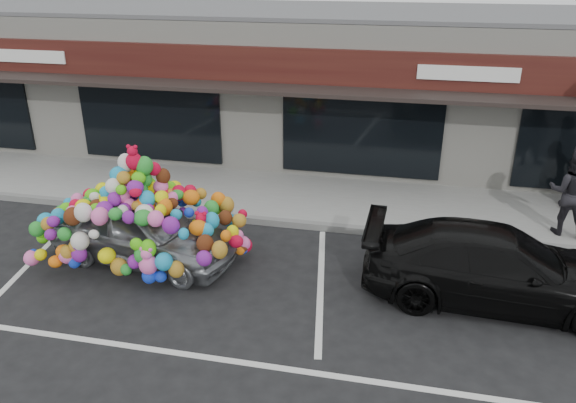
# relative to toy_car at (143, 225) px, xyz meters

# --- Properties ---
(ground) EXTENTS (90.00, 90.00, 0.00)m
(ground) POSITION_rel_toy_car_xyz_m (0.85, -0.35, -0.81)
(ground) COLOR black
(ground) RESTS_ON ground
(shop_building) EXTENTS (24.00, 7.20, 4.31)m
(shop_building) POSITION_rel_toy_car_xyz_m (0.85, 8.09, 1.35)
(shop_building) COLOR silver
(shop_building) RESTS_ON ground
(sidewalk) EXTENTS (26.00, 3.00, 0.15)m
(sidewalk) POSITION_rel_toy_car_xyz_m (0.85, 3.65, -0.73)
(sidewalk) COLOR gray
(sidewalk) RESTS_ON ground
(kerb) EXTENTS (26.00, 0.18, 0.16)m
(kerb) POSITION_rel_toy_car_xyz_m (0.85, 2.15, -0.73)
(kerb) COLOR slate
(kerb) RESTS_ON ground
(parking_stripe_left) EXTENTS (0.73, 4.37, 0.01)m
(parking_stripe_left) POSITION_rel_toy_car_xyz_m (-2.35, -0.15, -0.81)
(parking_stripe_left) COLOR silver
(parking_stripe_left) RESTS_ON ground
(parking_stripe_mid) EXTENTS (0.73, 4.37, 0.01)m
(parking_stripe_mid) POSITION_rel_toy_car_xyz_m (3.65, -0.15, -0.81)
(parking_stripe_mid) COLOR silver
(parking_stripe_mid) RESTS_ON ground
(lane_line) EXTENTS (14.00, 0.12, 0.01)m
(lane_line) POSITION_rel_toy_car_xyz_m (2.85, -2.65, -0.81)
(lane_line) COLOR silver
(lane_line) RESTS_ON ground
(toy_car) EXTENTS (2.80, 4.32, 2.38)m
(toy_car) POSITION_rel_toy_car_xyz_m (0.00, 0.00, 0.00)
(toy_car) COLOR #9FA1A9
(toy_car) RESTS_ON ground
(black_sedan) EXTENTS (2.05, 4.76, 1.36)m
(black_sedan) POSITION_rel_toy_car_xyz_m (6.77, 0.00, -0.13)
(black_sedan) COLOR black
(black_sedan) RESTS_ON ground
(pedestrian_b) EXTENTS (1.11, 0.98, 1.93)m
(pedestrian_b) POSITION_rel_toy_car_xyz_m (8.58, 2.83, 0.31)
(pedestrian_b) COLOR black
(pedestrian_b) RESTS_ON sidewalk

